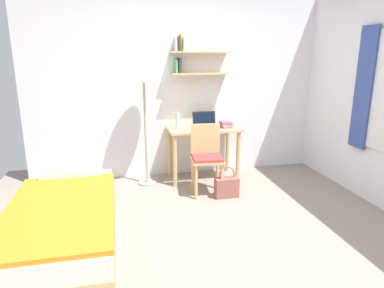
{
  "coord_description": "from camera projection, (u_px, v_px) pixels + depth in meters",
  "views": [
    {
      "loc": [
        -0.96,
        -2.83,
        1.77
      ],
      "look_at": [
        -0.21,
        0.51,
        0.85
      ],
      "focal_mm": 31.9,
      "sensor_mm": 36.0,
      "label": 1
    }
  ],
  "objects": [
    {
      "name": "handbag",
      "position": [
        227.0,
        187.0,
        4.29
      ],
      "size": [
        0.3,
        0.13,
        0.4
      ],
      "color": "#99564C",
      "rests_on": "ground_plane"
    },
    {
      "name": "wall_back",
      "position": [
        183.0,
        86.0,
        4.89
      ],
      "size": [
        4.4,
        0.27,
        2.6
      ],
      "color": "white",
      "rests_on": "ground_plane"
    },
    {
      "name": "desk",
      "position": [
        203.0,
        138.0,
        4.82
      ],
      "size": [
        0.99,
        0.56,
        0.75
      ],
      "color": "tan",
      "rests_on": "ground_plane"
    },
    {
      "name": "standing_lamp",
      "position": [
        144.0,
        78.0,
        4.39
      ],
      "size": [
        0.43,
        0.43,
        1.64
      ],
      "color": "#B2A893",
      "rests_on": "ground_plane"
    },
    {
      "name": "laptop",
      "position": [
        205.0,
        123.0,
        4.85
      ],
      "size": [
        0.34,
        0.21,
        0.21
      ],
      "color": "black",
      "rests_on": "desk"
    },
    {
      "name": "desk_chair",
      "position": [
        207.0,
        155.0,
        4.35
      ],
      "size": [
        0.43,
        0.41,
        0.89
      ],
      "color": "tan",
      "rests_on": "ground_plane"
    },
    {
      "name": "ground_plane",
      "position": [
        224.0,
        240.0,
        3.33
      ],
      "size": [
        5.28,
        5.28,
        0.0
      ],
      "primitive_type": "plane",
      "color": "gray"
    },
    {
      "name": "book_stack",
      "position": [
        226.0,
        124.0,
        4.79
      ],
      "size": [
        0.16,
        0.2,
        0.08
      ],
      "color": "purple",
      "rests_on": "desk"
    },
    {
      "name": "bed",
      "position": [
        64.0,
        225.0,
        3.12
      ],
      "size": [
        0.91,
        1.92,
        0.54
      ],
      "color": "tan",
      "rests_on": "ground_plane"
    },
    {
      "name": "water_bottle",
      "position": [
        177.0,
        121.0,
        4.69
      ],
      "size": [
        0.05,
        0.05,
        0.23
      ],
      "primitive_type": "cylinder",
      "color": "silver",
      "rests_on": "desk"
    }
  ]
}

